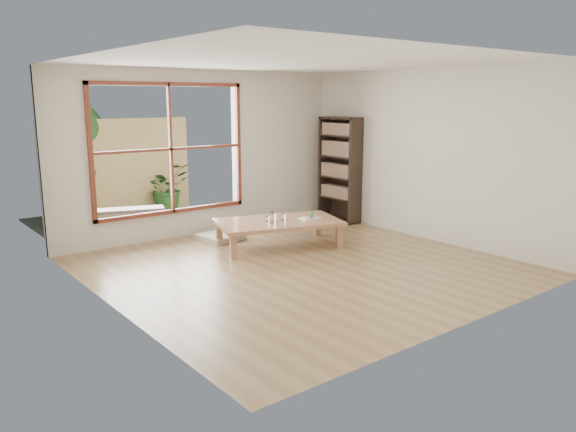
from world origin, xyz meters
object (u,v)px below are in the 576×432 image
bookshelf (340,170)px  food_tray (310,217)px  low_table (279,224)px  garden_bench (127,212)px

bookshelf → food_tray: (-1.48, -0.94, -0.51)m
bookshelf → food_tray: 1.83m
low_table → bookshelf: 2.16m
food_tray → garden_bench: food_tray is taller
low_table → food_tray: size_ratio=6.79×
garden_bench → food_tray: bearing=-32.6°
bookshelf → garden_bench: (-3.36, 1.47, -0.58)m
low_table → garden_bench: 2.64m
low_table → garden_bench: size_ratio=1.63×
low_table → food_tray: (0.46, -0.18, 0.07)m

